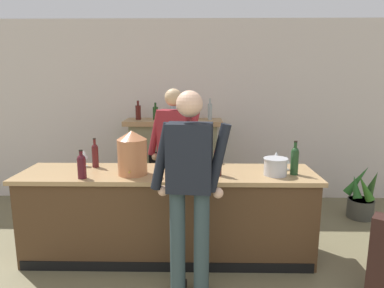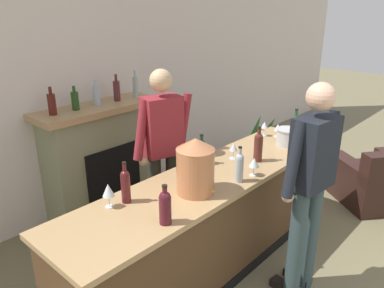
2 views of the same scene
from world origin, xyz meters
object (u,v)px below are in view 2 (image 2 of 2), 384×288
object	(u,v)px
copper_dispenser	(195,166)
ice_bucket_steel	(288,137)
fireplace_stone	(102,158)
wine_bottle_burgundy_dark	(239,166)
wine_bottle_chardonnay_pale	(126,185)
potted_plant_corner	(263,143)
armchair_black	(379,184)
person_bartender	(163,151)
wine_glass_mid_counter	(254,163)
wine_glass_by_dispenser	(108,191)
wine_glass_back_row	(278,128)
wine_bottle_riesling_slim	(201,151)
wine_glass_near_bucket	(234,148)
wine_bottle_rose_blush	(258,146)
person_customer	(309,185)
wine_glass_front_right	(264,126)
wine_bottle_cabernet_heavy	(165,206)
wine_bottle_port_short	(295,126)

from	to	relation	value
copper_dispenser	ice_bucket_steel	world-z (taller)	copper_dispenser
fireplace_stone	wine_bottle_burgundy_dark	xyz separation A→B (m)	(0.09, -1.85, 0.42)
wine_bottle_chardonnay_pale	ice_bucket_steel	bearing A→B (deg)	-8.39
potted_plant_corner	wine_bottle_burgundy_dark	xyz separation A→B (m)	(-2.51, -1.30, 0.80)
fireplace_stone	armchair_black	xyz separation A→B (m)	(2.34, -2.36, -0.40)
person_bartender	wine_glass_mid_counter	size ratio (longest dim) A/B	10.94
wine_glass_by_dispenser	wine_glass_back_row	bearing A→B (deg)	-2.62
potted_plant_corner	ice_bucket_steel	size ratio (longest dim) A/B	2.95
copper_dispenser	wine_bottle_riesling_slim	size ratio (longest dim) A/B	1.54
person_bartender	wine_glass_back_row	distance (m)	1.34
copper_dispenser	wine_glass_near_bucket	world-z (taller)	copper_dispenser
wine_bottle_rose_blush	wine_bottle_burgundy_dark	bearing A→B (deg)	-165.33
person_customer	wine_glass_front_right	xyz separation A→B (m)	(0.92, 0.99, 0.05)
wine_glass_back_row	wine_glass_near_bucket	bearing A→B (deg)	-178.65
potted_plant_corner	wine_glass_near_bucket	distance (m)	2.49
ice_bucket_steel	wine_glass_mid_counter	bearing A→B (deg)	-169.59
fireplace_stone	potted_plant_corner	distance (m)	2.69
wine_glass_back_row	fireplace_stone	bearing A→B (deg)	130.77
wine_bottle_chardonnay_pale	armchair_black	bearing A→B (deg)	-16.67
armchair_black	potted_plant_corner	bearing A→B (deg)	81.88
fireplace_stone	wine_bottle_cabernet_heavy	size ratio (longest dim) A/B	5.65
person_customer	wine_bottle_rose_blush	xyz separation A→B (m)	(0.26, 0.64, 0.09)
person_bartender	copper_dispenser	distance (m)	0.85
fireplace_stone	wine_glass_front_right	xyz separation A→B (m)	(1.22, -1.38, 0.40)
fireplace_stone	wine_glass_near_bucket	world-z (taller)	fireplace_stone
copper_dispenser	wine_glass_by_dispenser	world-z (taller)	copper_dispenser
wine_bottle_chardonnay_pale	wine_glass_near_bucket	xyz separation A→B (m)	(1.20, -0.09, -0.03)
wine_glass_by_dispenser	wine_bottle_rose_blush	bearing A→B (deg)	-12.48
wine_bottle_burgundy_dark	wine_glass_by_dispenser	xyz separation A→B (m)	(-0.97, 0.44, -0.01)
wine_bottle_cabernet_heavy	wine_glass_mid_counter	xyz separation A→B (m)	(1.03, -0.02, -0.01)
person_bartender	wine_glass_near_bucket	distance (m)	0.68
wine_glass_near_bucket	wine_glass_front_right	size ratio (longest dim) A/B	0.98
wine_bottle_rose_blush	wine_bottle_port_short	distance (m)	0.77
wine_glass_near_bucket	person_customer	bearing A→B (deg)	-100.39
wine_bottle_rose_blush	wine_glass_near_bucket	distance (m)	0.23
wine_bottle_rose_blush	wine_glass_back_row	size ratio (longest dim) A/B	2.32
potted_plant_corner	wine_bottle_port_short	size ratio (longest dim) A/B	2.07
person_bartender	wine_bottle_burgundy_dark	bearing A→B (deg)	-88.75
armchair_black	copper_dispenser	xyz separation A→B (m)	(-2.64, 0.65, 0.90)
person_customer	wine_bottle_rose_blush	bearing A→B (deg)	67.62
wine_bottle_riesling_slim	wine_bottle_chardonnay_pale	size ratio (longest dim) A/B	0.90
armchair_black	potted_plant_corner	world-z (taller)	armchair_black
armchair_black	wine_bottle_chardonnay_pale	size ratio (longest dim) A/B	3.74
wine_bottle_chardonnay_pale	wine_glass_near_bucket	bearing A→B (deg)	-4.22
wine_bottle_riesling_slim	wine_glass_by_dispenser	xyz separation A→B (m)	(-1.04, -0.02, 0.00)
armchair_black	ice_bucket_steel	xyz separation A→B (m)	(-1.21, 0.65, 0.77)
potted_plant_corner	wine_glass_mid_counter	distance (m)	2.80
person_customer	wine_glass_front_right	distance (m)	1.35
armchair_black	wine_bottle_cabernet_heavy	distance (m)	3.25
potted_plant_corner	wine_bottle_rose_blush	size ratio (longest dim) A/B	2.11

